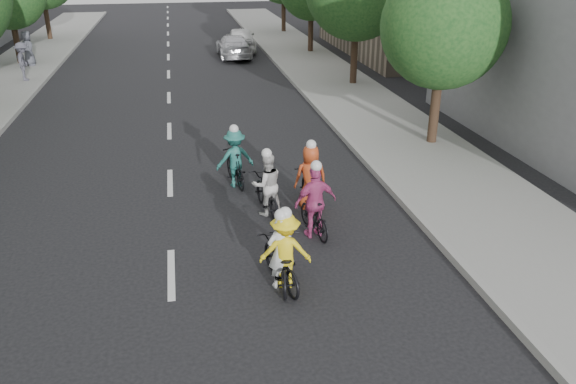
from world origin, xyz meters
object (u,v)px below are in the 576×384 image
object	(u,v)px
cyclist_1	(285,256)
cyclist_3	(267,190)
cyclist_2	(315,208)
cyclist_5	(235,162)
spectator_0	(23,62)
cyclist_4	(310,184)
follow_car_trail	(241,39)
follow_car_lead	(234,46)
cyclist_0	(281,260)
spectator_2	(28,48)

from	to	relation	value
cyclist_1	cyclist_3	distance (m)	3.33
cyclist_2	cyclist_5	size ratio (longest dim) A/B	1.05
spectator_0	cyclist_1	bearing A→B (deg)	-162.05
cyclist_4	follow_car_trail	distance (m)	23.49
cyclist_1	spectator_0	size ratio (longest dim) A/B	0.99
cyclist_4	follow_car_lead	world-z (taller)	cyclist_4
cyclist_0	spectator_0	distance (m)	21.96
cyclist_4	spectator_2	bearing A→B (deg)	-61.99
cyclist_3	follow_car_lead	bearing A→B (deg)	-101.62
cyclist_2	cyclist_3	distance (m)	1.68
cyclist_1	cyclist_0	bearing A→B (deg)	-0.14
cyclist_1	spectator_2	world-z (taller)	spectator_2
cyclist_3	cyclist_5	xyz separation A→B (m)	(-0.59, 1.95, 0.08)
spectator_0	spectator_2	xyz separation A→B (m)	(-0.62, 3.95, 0.00)
cyclist_3	follow_car_lead	distance (m)	21.64
cyclist_5	cyclist_0	bearing A→B (deg)	83.89
cyclist_4	spectator_0	distance (m)	19.59
cyclist_5	spectator_2	xyz separation A→B (m)	(-9.34, 18.70, 0.37)
spectator_0	follow_car_lead	bearing A→B (deg)	-72.15
cyclist_1	spectator_2	distance (m)	25.88
cyclist_4	spectator_0	xyz separation A→B (m)	(-10.46, 16.56, 0.43)
follow_car_trail	cyclist_5	bearing A→B (deg)	86.68
cyclist_2	spectator_2	xyz separation A→B (m)	(-10.83, 22.06, 0.37)
cyclist_0	follow_car_trail	world-z (taller)	cyclist_0
cyclist_2	cyclist_5	world-z (taller)	cyclist_2
cyclist_4	cyclist_5	distance (m)	2.52
cyclist_1	cyclist_3	bearing A→B (deg)	-82.16
cyclist_1	cyclist_4	xyz separation A→B (m)	(1.33, 3.46, 0.01)
cyclist_5	spectator_2	bearing A→B (deg)	-73.15
follow_car_lead	cyclist_4	bearing A→B (deg)	88.70
cyclist_4	cyclist_5	world-z (taller)	cyclist_4
cyclist_4	cyclist_0	bearing A→B (deg)	67.31
cyclist_2	cyclist_4	xyz separation A→B (m)	(0.25, 1.55, -0.06)
cyclist_3	follow_car_trail	xyz separation A→B (m)	(2.15, 23.60, 0.14)
follow_car_trail	spectator_0	bearing A→B (deg)	34.96
cyclist_4	spectator_2	world-z (taller)	spectator_2
cyclist_5	follow_car_trail	bearing A→B (deg)	-106.90
cyclist_4	cyclist_1	bearing A→B (deg)	68.61
cyclist_3	follow_car_trail	distance (m)	23.70
cyclist_0	spectator_0	world-z (taller)	spectator_0
spectator_0	follow_car_trail	bearing A→B (deg)	-65.51
cyclist_1	follow_car_trail	xyz separation A→B (m)	(2.33, 26.93, 0.12)
spectator_2	spectator_0	bearing A→B (deg)	177.33
cyclist_4	follow_car_lead	distance (m)	21.46
cyclist_0	cyclist_5	bearing A→B (deg)	-98.09
cyclist_4	spectator_2	distance (m)	23.32
cyclist_3	follow_car_lead	size ratio (longest dim) A/B	0.42
cyclist_5	spectator_0	world-z (taller)	spectator_0
cyclist_2	cyclist_5	distance (m)	3.68
cyclist_2	cyclist_5	xyz separation A→B (m)	(-1.49, 3.36, -0.00)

